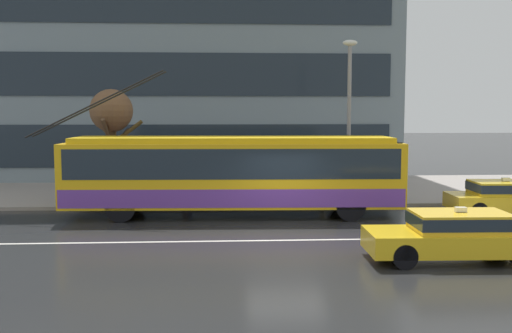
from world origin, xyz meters
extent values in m
plane|color=#252626|center=(0.00, 0.00, 0.00)|extent=(160.00, 160.00, 0.00)
cube|color=gray|center=(0.00, 9.56, 0.07)|extent=(80.00, 10.00, 0.14)
cube|color=beige|center=(5.56, 1.28, 0.00)|extent=(0.44, 4.40, 0.01)
cube|color=beige|center=(6.46, 1.28, 0.00)|extent=(0.44, 4.40, 0.01)
cube|color=beige|center=(7.36, 1.28, 0.00)|extent=(0.44, 4.40, 0.01)
cube|color=silver|center=(0.00, -1.20, 0.00)|extent=(72.00, 0.14, 0.01)
cube|color=yellow|center=(-1.64, 2.96, 1.55)|extent=(12.14, 2.90, 2.27)
cube|color=yellow|center=(-1.64, 2.96, 2.79)|extent=(11.40, 2.63, 0.20)
cube|color=#1E2833|center=(-1.64, 2.96, 2.01)|extent=(11.66, 2.91, 1.04)
cube|color=#6B3A9E|center=(-1.64, 2.96, 0.82)|extent=(12.02, 2.93, 0.64)
cube|color=#1E2833|center=(4.34, 2.74, 2.01)|extent=(0.20, 2.18, 1.14)
cube|color=black|center=(4.19, 2.75, 2.59)|extent=(0.23, 1.88, 0.28)
cylinder|color=black|center=(-6.47, 3.48, 4.06)|extent=(4.91, 0.23, 2.41)
cylinder|color=black|center=(-6.50, 2.78, 4.06)|extent=(4.91, 0.23, 2.41)
cylinder|color=black|center=(2.50, 3.90, 0.52)|extent=(1.05, 0.34, 1.04)
cylinder|color=black|center=(2.42, 1.72, 0.52)|extent=(1.05, 0.34, 1.04)
cylinder|color=black|center=(-5.45, 4.18, 0.52)|extent=(1.05, 0.34, 1.04)
cylinder|color=black|center=(-5.53, 2.01, 0.52)|extent=(1.05, 0.34, 1.04)
cube|color=yellow|center=(8.48, 2.47, 0.51)|extent=(4.45, 2.04, 0.55)
cube|color=yellow|center=(8.31, 2.48, 1.02)|extent=(2.43, 1.68, 0.48)
cube|color=#1E2833|center=(8.31, 2.48, 1.05)|extent=(2.48, 1.70, 0.31)
cube|color=silver|center=(8.31, 2.48, 1.33)|extent=(0.29, 0.17, 0.12)
cylinder|color=black|center=(7.09, 3.35, 0.31)|extent=(0.63, 0.23, 0.62)
cylinder|color=black|center=(7.00, 1.74, 0.31)|extent=(0.63, 0.23, 0.62)
cube|color=yellow|center=(3.83, -3.85, 0.51)|extent=(4.44, 1.86, 0.55)
cube|color=yellow|center=(4.01, -3.85, 1.02)|extent=(2.41, 1.56, 0.48)
cube|color=#1E2833|center=(4.01, -3.85, 1.05)|extent=(2.46, 1.58, 0.31)
cube|color=silver|center=(4.01, -3.85, 1.33)|extent=(0.28, 0.17, 0.12)
cylinder|color=black|center=(2.36, -4.57, 0.31)|extent=(0.63, 0.22, 0.62)
cylinder|color=black|center=(2.41, -3.04, 0.31)|extent=(0.63, 0.22, 0.62)
cylinder|color=black|center=(5.30, -3.12, 0.31)|extent=(0.63, 0.22, 0.62)
cylinder|color=#453F49|center=(-3.50, 6.10, 0.55)|extent=(0.14, 0.14, 0.81)
cylinder|color=#453F49|center=(-3.62, 5.99, 0.55)|extent=(0.14, 0.14, 0.81)
cylinder|color=maroon|center=(-3.56, 6.04, 1.25)|extent=(0.51, 0.51, 0.60)
sphere|color=#D4AC8D|center=(-3.56, 6.04, 1.66)|extent=(0.22, 0.22, 0.22)
cone|color=gold|center=(-3.65, 5.96, 1.95)|extent=(1.42, 1.42, 0.30)
cylinder|color=#333333|center=(-3.65, 5.96, 1.42)|extent=(0.02, 0.02, 0.76)
cylinder|color=#48483F|center=(-5.98, 5.25, 0.57)|extent=(0.14, 0.14, 0.86)
cylinder|color=#48483F|center=(-5.90, 5.39, 0.57)|extent=(0.14, 0.14, 0.86)
cylinder|color=navy|center=(-5.94, 5.32, 1.29)|extent=(0.49, 0.49, 0.59)
sphere|color=#E0886C|center=(-5.94, 5.32, 1.69)|extent=(0.20, 0.20, 0.20)
cone|color=red|center=(-5.88, 5.43, 1.97)|extent=(1.16, 1.16, 0.28)
cylinder|color=#333333|center=(-5.88, 5.43, 1.46)|extent=(0.02, 0.02, 0.73)
cylinder|color=navy|center=(-3.54, 7.23, 0.54)|extent=(0.14, 0.14, 0.80)
cylinder|color=navy|center=(-3.38, 7.24, 0.54)|extent=(0.14, 0.14, 0.80)
cylinder|color=navy|center=(-3.46, 7.23, 1.24)|extent=(0.39, 0.39, 0.59)
sphere|color=tan|center=(-3.46, 7.23, 1.65)|extent=(0.23, 0.23, 0.23)
cone|color=#2D8352|center=(-3.58, 7.22, 1.94)|extent=(1.50, 1.50, 0.29)
cylinder|color=#333333|center=(-3.58, 7.22, 1.42)|extent=(0.02, 0.02, 0.76)
cylinder|color=#575642|center=(2.36, 6.63, 0.59)|extent=(0.14, 0.14, 0.90)
cylinder|color=#575642|center=(2.28, 6.77, 0.59)|extent=(0.14, 0.14, 0.90)
cylinder|color=#4F4A55|center=(2.32, 6.70, 1.33)|extent=(0.49, 0.49, 0.58)
sphere|color=tan|center=(2.32, 6.70, 1.73)|extent=(0.23, 0.23, 0.23)
cylinder|color=gray|center=(3.11, 5.37, 3.27)|extent=(0.16, 0.16, 6.27)
ellipsoid|color=silver|center=(3.11, 5.37, 6.53)|extent=(0.60, 0.32, 0.24)
cylinder|color=brown|center=(-6.61, 6.69, 1.68)|extent=(0.35, 0.35, 3.09)
cylinder|color=brown|center=(-6.27, 6.77, 2.67)|extent=(0.84, 0.35, 0.86)
cylinder|color=brown|center=(-5.98, 6.60, 2.91)|extent=(1.38, 0.35, 1.07)
cylinder|color=brown|center=(-7.03, 6.74, 3.14)|extent=(0.97, 0.29, 0.99)
cylinder|color=brown|center=(-6.70, 6.21, 2.86)|extent=(0.36, 1.11, 1.32)
sphere|color=brown|center=(-6.61, 6.69, 3.83)|extent=(1.79, 1.79, 1.79)
cube|color=#1E2833|center=(-5.90, 12.36, 2.01)|extent=(25.38, 0.06, 2.20)
cube|color=#1E2833|center=(-5.90, 12.36, 5.67)|extent=(25.38, 0.06, 2.20)
cube|color=#1E2833|center=(-5.90, 12.36, 9.33)|extent=(25.38, 0.06, 2.20)
camera|label=1|loc=(-2.08, -18.41, 3.85)|focal=41.63mm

